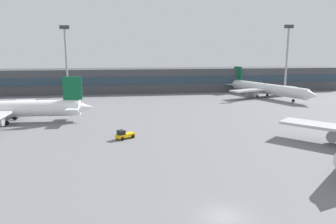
# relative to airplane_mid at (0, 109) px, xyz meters

# --- Properties ---
(ground_plane) EXTENTS (400.00, 400.00, 0.00)m
(ground_plane) POSITION_rel_airplane_mid_xyz_m (37.46, -7.70, -3.17)
(ground_plane) COLOR slate
(terminal_building) EXTENTS (156.81, 12.13, 9.00)m
(terminal_building) POSITION_rel_airplane_mid_xyz_m (37.46, 49.15, 1.34)
(terminal_building) COLOR #3F4247
(terminal_building) RESTS_ON ground_plane
(airplane_mid) EXTENTS (42.03, 29.27, 10.39)m
(airplane_mid) POSITION_rel_airplane_mid_xyz_m (0.00, 0.00, 0.00)
(airplane_mid) COLOR white
(airplane_mid) RESTS_ON ground_plane
(airplane_far) EXTENTS (27.24, 38.02, 9.80)m
(airplane_far) POSITION_rel_airplane_mid_xyz_m (76.60, 28.47, -0.18)
(airplane_far) COLOR silver
(airplane_far) RESTS_ON ground_plane
(baggage_tug_yellow) EXTENTS (3.81, 3.30, 1.75)m
(baggage_tug_yellow) POSITION_rel_airplane_mid_xyz_m (27.70, -17.30, -2.37)
(baggage_tug_yellow) COLOR #F2B20C
(baggage_tug_yellow) RESTS_ON ground_plane
(floodlight_tower_west) EXTENTS (3.20, 0.80, 24.20)m
(floodlight_tower_west) POSITION_rel_airplane_mid_xyz_m (8.65, 40.51, 10.92)
(floodlight_tower_west) COLOR gray
(floodlight_tower_west) RESTS_ON ground_plane
(floodlight_tower_east) EXTENTS (3.20, 0.80, 24.75)m
(floodlight_tower_east) POSITION_rel_airplane_mid_xyz_m (86.41, 35.00, 11.21)
(floodlight_tower_east) COLOR gray
(floodlight_tower_east) RESTS_ON ground_plane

